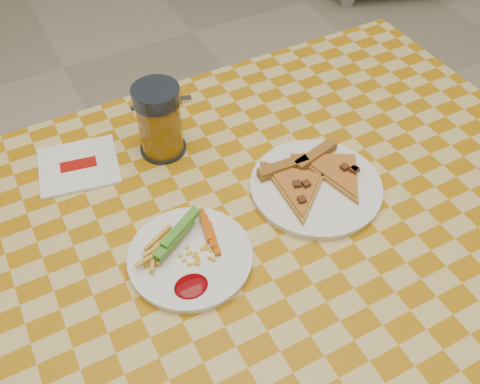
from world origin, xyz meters
name	(u,v)px	position (x,y,z in m)	size (l,w,h in m)	color
table	(241,259)	(0.00, 0.00, 0.68)	(1.28, 0.88, 0.76)	silver
plate_left	(190,258)	(-0.10, -0.01, 0.76)	(0.20, 0.20, 0.01)	white
plate_right	(316,188)	(0.16, 0.02, 0.76)	(0.23, 0.23, 0.01)	white
fries_veggies	(181,247)	(-0.11, 0.00, 0.78)	(0.16, 0.15, 0.04)	gold
pizza_slices	(313,176)	(0.17, 0.04, 0.78)	(0.23, 0.21, 0.02)	gold
drink_glass	(159,121)	(-0.04, 0.25, 0.83)	(0.09, 0.09, 0.14)	black
napkin	(79,166)	(-0.20, 0.28, 0.76)	(0.17, 0.16, 0.01)	white
fork	(162,103)	(0.01, 0.38, 0.76)	(0.13, 0.04, 0.01)	navy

